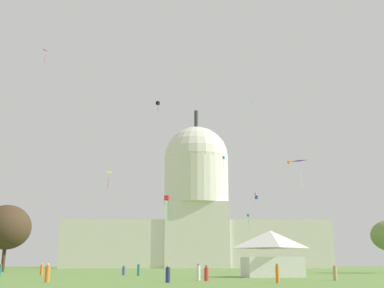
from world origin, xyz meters
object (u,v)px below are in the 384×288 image
event_tent (271,253)px  person_orange_near_tent (42,270)px  person_white_edge_east (198,272)px  kite_cyan_mid (224,159)px  kite_violet_low (301,165)px  person_tan_back_center (335,273)px  kite_turquoise_high (252,101)px  kite_black_high (158,103)px  kite_orange_mid (289,162)px  person_red_aisle_center (206,274)px  person_orange_front_center (48,274)px  person_denim_near_tree_east (124,271)px  kite_green_mid (248,216)px  kite_yellow_low (109,175)px  person_orange_edge_west (277,274)px  kite_pink_mid (256,194)px  person_teal_lawn_far_left (0,271)px  kite_red_low (167,198)px  person_teal_front_right (139,270)px  kite_magenta_high (44,52)px  capitol_building (196,213)px  tree_west_far (7,227)px  person_maroon_near_tree_west (0,270)px  kite_blue_low (257,197)px  person_navy_mid_right (168,275)px

event_tent → person_orange_near_tent: bearing=156.4°
person_white_edge_east → kite_cyan_mid: bearing=-66.3°
kite_cyan_mid → kite_violet_low: 87.38m
person_tan_back_center → kite_violet_low: 12.16m
kite_turquoise_high → kite_black_high: 31.41m
person_orange_near_tent → kite_orange_mid: (56.81, 80.15, 33.98)m
person_red_aisle_center → person_orange_near_tent: person_orange_near_tent is taller
person_orange_front_center → person_denim_near_tree_east: (3.58, 28.49, -0.10)m
kite_green_mid → kite_yellow_low: bearing=179.8°
person_orange_edge_west → kite_cyan_mid: 99.61m
person_orange_near_tent → kite_pink_mid: 110.71m
kite_turquoise_high → kite_yellow_low: (-36.31, -64.21, -37.22)m
person_teal_lawn_far_left → kite_red_low: 26.33m
kite_red_low → person_orange_edge_west: bearing=-49.9°
person_red_aisle_center → person_orange_edge_west: (5.83, -5.76, 0.11)m
event_tent → person_teal_front_right: bearing=152.9°
person_orange_near_tent → kite_magenta_high: (-15.30, 40.35, 54.24)m
kite_magenta_high → kite_yellow_low: bearing=67.2°
person_white_edge_east → capitol_building: bearing=-61.0°
tree_west_far → person_orange_near_tent: size_ratio=8.52×
kite_green_mid → kite_orange_mid: (11.14, -21.58, 15.65)m
event_tent → person_orange_front_center: (-23.61, -16.56, -2.21)m
person_maroon_near_tree_west → kite_pink_mid: size_ratio=0.42×
event_tent → kite_orange_mid: 100.32m
person_maroon_near_tree_west → person_orange_edge_west: 42.48m
kite_red_low → person_red_aisle_center: bearing=-57.7°
kite_magenta_high → kite_blue_low: size_ratio=3.34×
person_white_edge_east → person_orange_near_tent: person_orange_near_tent is taller
person_tan_back_center → tree_west_far: bearing=-107.4°
kite_orange_mid → kite_turquoise_high: bearing=-78.9°
tree_west_far → person_navy_mid_right: size_ratio=9.67×
capitol_building → kite_yellow_low: capitol_building is taller
capitol_building → kite_turquoise_high: (16.61, -62.32, 30.64)m
person_denim_near_tree_east → person_red_aisle_center: person_red_aisle_center is taller
kite_yellow_low → kite_blue_low: bearing=18.5°
person_orange_front_center → person_orange_near_tent: bearing=-133.7°
tree_west_far → kite_blue_low: bearing=9.2°
person_white_edge_east → person_teal_front_right: person_teal_front_right is taller
person_red_aisle_center → person_teal_front_right: (-8.45, 21.10, 0.14)m
person_orange_front_center → person_teal_front_right: 24.91m
kite_black_high → person_navy_mid_right: bearing=33.1°
person_orange_front_center → person_denim_near_tree_east: 28.71m
person_red_aisle_center → kite_yellow_low: (-15.32, 35.25, 16.35)m
kite_turquoise_high → kite_blue_low: kite_turquoise_high is taller
person_orange_near_tent → person_orange_front_center: bearing=-65.6°
kite_magenta_high → kite_blue_low: 66.45m
kite_orange_mid → kite_black_high: kite_black_high is taller
tree_west_far → kite_blue_low: 59.38m
event_tent → kite_orange_mid: size_ratio=2.31×
kite_red_low → event_tent: bearing=-23.2°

